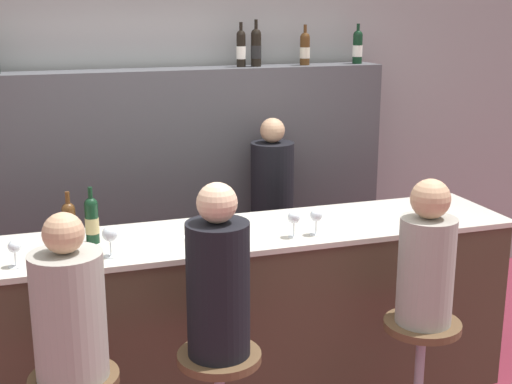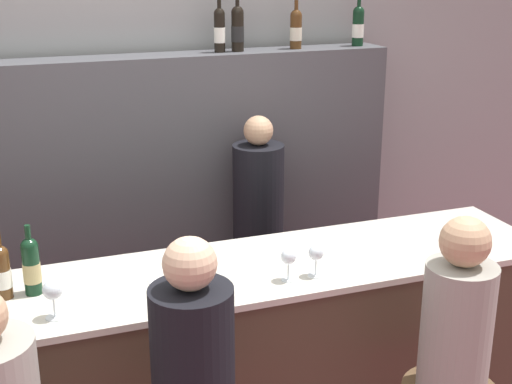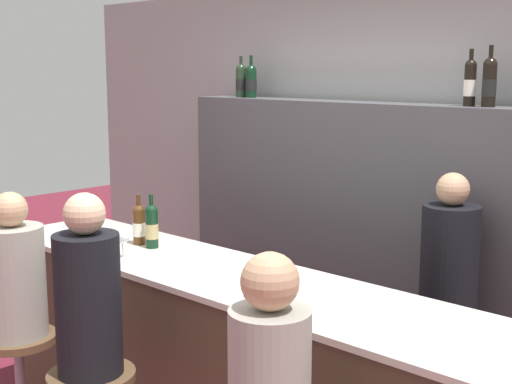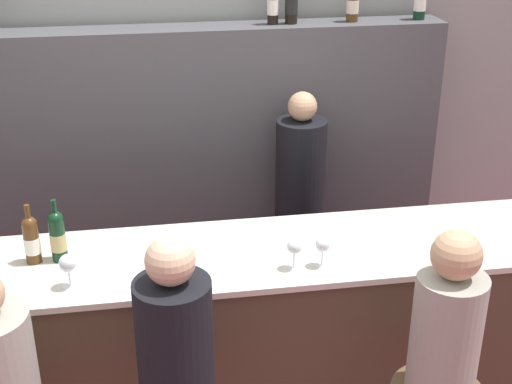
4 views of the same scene
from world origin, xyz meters
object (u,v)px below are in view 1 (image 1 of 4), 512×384
at_px(wine_glass_3, 316,217).
at_px(wine_bottle_counter_1, 92,220).
at_px(wine_bottle_backbar_3, 256,47).
at_px(wine_glass_1, 110,235).
at_px(guest_seated_right, 426,260).
at_px(wine_bottle_backbar_5, 358,47).
at_px(guest_seated_middle, 218,281).
at_px(wine_glass_0, 14,249).
at_px(wine_glass_2, 294,218).
at_px(guest_seated_left, 69,309).
at_px(bartender, 272,230).
at_px(bar_stool_middle, 220,381).
at_px(wine_bottle_counter_0, 69,223).
at_px(bar_stool_right, 421,348).
at_px(wine_bottle_backbar_2, 241,48).
at_px(wine_bottle_backbar_4, 305,48).

bearing_deg(wine_glass_3, wine_bottle_counter_1, 168.10).
relative_size(wine_bottle_backbar_3, wine_glass_1, 2.10).
relative_size(wine_glass_1, guest_seated_right, 0.21).
bearing_deg(wine_bottle_backbar_5, guest_seated_middle, -129.34).
distance_m(wine_bottle_counter_1, guest_seated_middle, 0.89).
height_order(wine_glass_3, guest_seated_right, guest_seated_right).
relative_size(wine_glass_0, wine_glass_2, 0.91).
relative_size(guest_seated_left, bartender, 0.49).
bearing_deg(guest_seated_right, bar_stool_middle, 180.00).
height_order(wine_bottle_counter_0, wine_glass_1, wine_bottle_counter_0).
height_order(wine_bottle_backbar_3, guest_seated_left, wine_bottle_backbar_3).
bearing_deg(bar_stool_middle, wine_bottle_counter_0, 128.82).
bearing_deg(wine_bottle_counter_1, guest_seated_left, -103.66).
xyz_separation_m(guest_seated_left, bar_stool_right, (1.74, 0.00, -0.46)).
xyz_separation_m(wine_glass_3, bar_stool_middle, (-0.69, -0.49, -0.60)).
relative_size(wine_glass_2, guest_seated_left, 0.19).
xyz_separation_m(wine_bottle_counter_0, bartender, (1.45, 0.92, -0.47)).
bearing_deg(wine_glass_1, wine_bottle_counter_0, 125.86).
bearing_deg(wine_glass_0, wine_glass_3, 0.00).
xyz_separation_m(wine_glass_1, guest_seated_right, (1.50, -0.49, -0.13)).
distance_m(wine_bottle_backbar_2, wine_bottle_backbar_5, 0.92).
height_order(wine_bottle_backbar_2, wine_glass_3, wine_bottle_backbar_2).
height_order(wine_bottle_counter_0, bar_stool_middle, wine_bottle_counter_0).
relative_size(wine_bottle_backbar_3, wine_glass_0, 2.51).
relative_size(wine_bottle_backbar_2, wine_glass_1, 1.99).
relative_size(wine_bottle_backbar_3, wine_bottle_backbar_5, 1.12).
bearing_deg(guest_seated_right, wine_bottle_backbar_3, 96.53).
bearing_deg(bartender, guest_seated_right, -82.15).
xyz_separation_m(wine_bottle_backbar_4, bar_stool_right, (-0.15, -2.02, -1.40)).
bearing_deg(wine_bottle_counter_0, wine_glass_0, -137.95).
distance_m(guest_seated_middle, bartender, 1.90).
bearing_deg(wine_bottle_backbar_5, wine_glass_2, -125.69).
bearing_deg(bartender, wine_bottle_counter_1, -145.34).
xyz_separation_m(wine_bottle_backbar_2, wine_bottle_backbar_4, (0.49, -0.00, -0.01)).
bearing_deg(guest_seated_right, wine_bottle_backbar_5, 74.14).
height_order(wine_bottle_backbar_3, bartender, wine_bottle_backbar_3).
height_order(wine_bottle_counter_1, wine_bottle_backbar_4, wine_bottle_backbar_4).
relative_size(wine_bottle_backbar_2, bar_stool_right, 0.45).
bearing_deg(bar_stool_right, wine_bottle_backbar_4, 85.85).
bearing_deg(guest_seated_left, wine_glass_3, 20.11).
bearing_deg(wine_bottle_counter_0, wine_bottle_backbar_5, 29.57).
bearing_deg(bar_stool_middle, bar_stool_right, 0.00).
bearing_deg(wine_bottle_backbar_2, bar_stool_middle, -110.06).
distance_m(wine_bottle_backbar_2, wine_bottle_backbar_4, 0.49).
relative_size(wine_glass_3, guest_seated_middle, 0.17).
xyz_separation_m(wine_bottle_backbar_5, guest_seated_middle, (-1.65, -2.02, -0.90)).
distance_m(wine_glass_2, bar_stool_right, 0.94).
bearing_deg(wine_bottle_counter_1, wine_bottle_counter_0, 180.00).
bearing_deg(wine_bottle_counter_0, bartender, 32.46).
bearing_deg(guest_seated_left, wine_bottle_backbar_3, 53.19).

